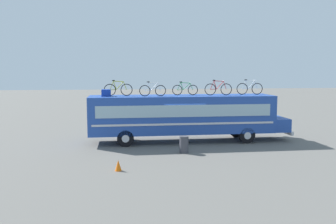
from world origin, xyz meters
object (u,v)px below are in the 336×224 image
Objects in this scene: rooftop_bicycle_2 at (153,90)px; rooftop_bicycle_3 at (185,89)px; trash_bin at (184,144)px; luggage_bag_1 at (106,93)px; rooftop_bicycle_4 at (218,89)px; bus at (185,115)px; rooftop_bicycle_5 at (250,88)px; traffic_cone at (118,165)px; rooftop_bicycle_1 at (118,89)px.

rooftop_bicycle_2 reaches higher than rooftop_bicycle_3.
rooftop_bicycle_2 is 1.77× the size of trash_bin.
rooftop_bicycle_4 reaches higher than luggage_bag_1.
bus is 7.15× the size of rooftop_bicycle_4.
bus is 2.66m from rooftop_bicycle_4.
rooftop_bicycle_4 is 1.01× the size of rooftop_bicycle_5.
rooftop_bicycle_5 reaches higher than traffic_cone.
rooftop_bicycle_5 is at bearing -0.22° from rooftop_bicycle_3.
rooftop_bicycle_5 is 1.90× the size of trash_bin.
bus is at bearing -4.67° from rooftop_bicycle_1.
luggage_bag_1 is 0.31× the size of rooftop_bicycle_5.
rooftop_bicycle_3 reaches higher than trash_bin.
rooftop_bicycle_5 reaches higher than luggage_bag_1.
luggage_bag_1 is 6.96m from rooftop_bicycle_4.
trash_bin is (-2.71, -3.05, -2.85)m from rooftop_bicycle_4.
luggage_bag_1 reaches higher than bus.
rooftop_bicycle_2 is (-2.04, -0.26, 1.57)m from bus.
traffic_cone is at bearing -122.76° from rooftop_bicycle_3.
bus is 7.22× the size of rooftop_bicycle_5.
luggage_bag_1 is 0.33× the size of rooftop_bicycle_3.
bus is 22.94× the size of luggage_bag_1.
rooftop_bicycle_4 is 4.97m from trash_bin.
trash_bin is (-0.65, -3.41, -2.81)m from rooftop_bicycle_3.
trash_bin is at bearing -100.82° from rooftop_bicycle_3.
bus is at bearing 7.35° from rooftop_bicycle_2.
luggage_bag_1 is at bearing -179.97° from bus.
rooftop_bicycle_1 reaches higher than trash_bin.
rooftop_bicycle_4 reaches higher than traffic_cone.
rooftop_bicycle_1 is at bearing -179.72° from rooftop_bicycle_3.
bus is 7.54m from traffic_cone.
rooftop_bicycle_4 reaches higher than rooftop_bicycle_1.
rooftop_bicycle_1 is 4.18m from rooftop_bicycle_3.
rooftop_bicycle_4 is at bearing 0.02° from luggage_bag_1.
rooftop_bicycle_5 is (4.23, -0.02, 0.04)m from rooftop_bicycle_3.
trash_bin is 4.70m from traffic_cone.
rooftop_bicycle_1 is (0.72, 0.34, 0.19)m from luggage_bag_1.
trash_bin is (-0.58, -3.05, -1.25)m from bus.
trash_bin is at bearing 41.22° from traffic_cone.
trash_bin is (4.25, -3.05, -2.65)m from luggage_bag_1.
luggage_bag_1 is at bearing -154.75° from rooftop_bicycle_1.
rooftop_bicycle_4 is at bearing -0.02° from bus.
traffic_cone is (-3.53, -3.09, -0.21)m from trash_bin.
traffic_cone is at bearing -123.81° from bus.
rooftop_bicycle_3 is (0.07, 0.36, 1.55)m from bus.
rooftop_bicycle_5 reaches higher than rooftop_bicycle_3.
bus reaches higher than traffic_cone.
rooftop_bicycle_5 is at bearing 4.52° from bus.
bus is at bearing -100.69° from rooftop_bicycle_3.
bus is at bearing 179.98° from rooftop_bicycle_4.
rooftop_bicycle_3 is at bearing 57.24° from traffic_cone.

